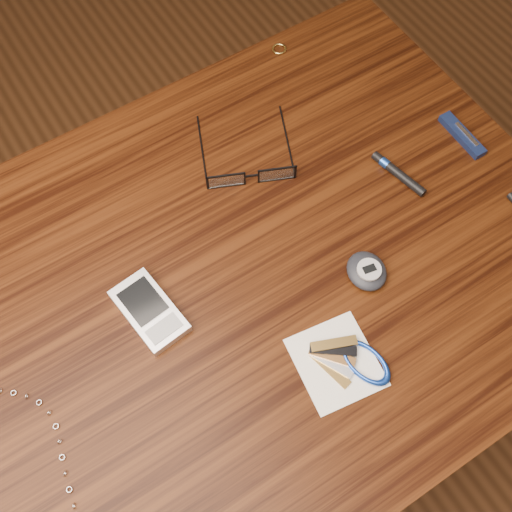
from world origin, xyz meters
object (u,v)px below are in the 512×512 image
at_px(pocket_knife, 462,135).
at_px(pda_phone, 149,311).
at_px(notepad_keys, 350,361).
at_px(desk, 226,316).
at_px(pedometer, 367,271).
at_px(eyeglasses, 251,173).

bearing_deg(pocket_knife, pda_phone, 179.98).
relative_size(notepad_keys, pocket_knife, 1.37).
bearing_deg(pda_phone, pocket_knife, -0.02).
distance_m(desk, pda_phone, 0.15).
bearing_deg(pedometer, desk, 153.07).
xyz_separation_m(eyeglasses, pocket_knife, (0.31, -0.11, -0.01)).
distance_m(desk, pedometer, 0.22).
bearing_deg(pda_phone, eyeglasses, 25.71).
height_order(desk, pda_phone, pda_phone).
relative_size(desk, notepad_keys, 8.19).
xyz_separation_m(desk, notepad_keys, (0.08, -0.18, 0.11)).
xyz_separation_m(pda_phone, notepad_keys, (0.18, -0.20, -0.00)).
relative_size(desk, pocket_knife, 11.19).
bearing_deg(desk, notepad_keys, -65.08).
height_order(notepad_keys, pocket_knife, same).
bearing_deg(notepad_keys, pedometer, 44.03).
bearing_deg(desk, eyeglasses, 45.43).
height_order(pedometer, pocket_knife, pedometer).
bearing_deg(notepad_keys, eyeglasses, 81.82).
height_order(desk, pocket_knife, pocket_knife).
relative_size(desk, pedometer, 14.45).
xyz_separation_m(eyeglasses, pedometer, (0.05, -0.22, -0.00)).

